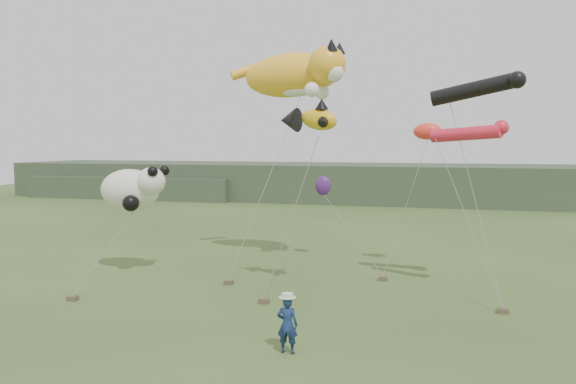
% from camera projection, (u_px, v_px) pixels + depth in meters
% --- Properties ---
extents(ground, '(120.00, 120.00, 0.00)m').
position_uv_depth(ground, '(296.00, 338.00, 18.28)').
color(ground, '#385123').
rests_on(ground, ground).
extents(headland, '(90.00, 13.00, 4.00)m').
position_uv_depth(headland, '(369.00, 183.00, 61.89)').
color(headland, '#2D3D28').
rests_on(headland, ground).
extents(festival_attendant, '(0.65, 0.44, 1.75)m').
position_uv_depth(festival_attendant, '(287.00, 325.00, 16.93)').
color(festival_attendant, navy).
rests_on(festival_attendant, ground).
extents(sandbag_anchors, '(16.98, 6.94, 0.20)m').
position_uv_depth(sandbag_anchors, '(288.00, 293.00, 23.41)').
color(sandbag_anchors, brown).
rests_on(sandbag_anchors, ground).
extents(cat_kite, '(6.65, 3.55, 2.83)m').
position_uv_depth(cat_kite, '(299.00, 74.00, 28.65)').
color(cat_kite, yellow).
rests_on(cat_kite, ground).
extents(fish_kite, '(2.77, 1.81, 1.40)m').
position_uv_depth(fish_kite, '(308.00, 119.00, 23.07)').
color(fish_kite, gold).
rests_on(fish_kite, ground).
extents(tube_kites, '(3.75, 1.98, 2.86)m').
position_uv_depth(tube_kites, '(478.00, 104.00, 23.02)').
color(tube_kites, black).
rests_on(tube_kites, ground).
extents(panda_kite, '(3.53, 2.28, 2.19)m').
position_uv_depth(panda_kite, '(133.00, 189.00, 27.16)').
color(panda_kite, white).
rests_on(panda_kite, ground).
extents(misc_kites, '(6.64, 2.42, 3.82)m').
position_uv_depth(misc_kites, '(385.00, 153.00, 28.41)').
color(misc_kites, '#FE3528').
rests_on(misc_kites, ground).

